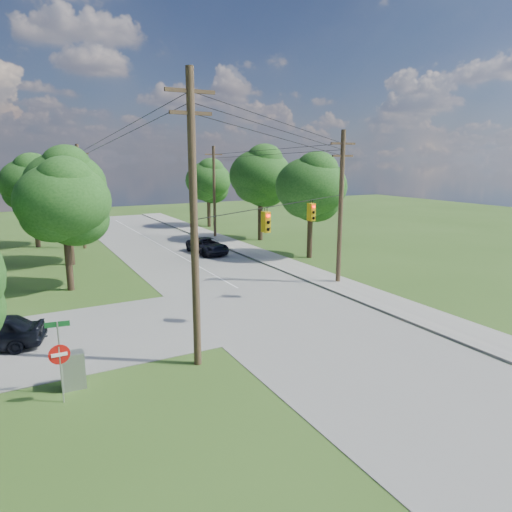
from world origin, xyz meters
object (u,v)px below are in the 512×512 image
pole_north_e (214,191)px  pole_north_w (81,196)px  car_main_north (207,246)px  control_cabinet (74,370)px  pole_sw (194,219)px  pole_ne (341,206)px  do_not_enter_sign (60,360)px

pole_north_e → pole_north_w: 13.90m
pole_north_w → car_main_north: 13.38m
pole_north_w → car_main_north: size_ratio=1.93×
car_main_north → control_cabinet: car_main_north is taller
pole_sw → pole_north_e: bearing=65.5°
control_cabinet → pole_north_e: bearing=60.2°
car_main_north → pole_sw: bearing=-117.7°
pole_sw → pole_north_e: 32.55m
pole_north_e → control_cabinet: size_ratio=6.99×
pole_ne → control_cabinet: size_ratio=7.34×
pole_ne → car_main_north: bearing=107.1°
pole_sw → do_not_enter_sign: bearing=-172.7°
pole_ne → control_cabinet: bearing=-158.3°
pole_sw → do_not_enter_sign: pole_sw is taller
pole_sw → pole_ne: pole_sw is taller
do_not_enter_sign → car_main_north: bearing=55.4°
pole_north_e → control_cabinet: pole_north_e is taller
control_cabinet → car_main_north: bearing=58.6°
pole_ne → pole_north_w: (-13.90, 22.00, -0.34)m
pole_north_w → do_not_enter_sign: pole_north_w is taller
pole_ne → pole_sw: bearing=-150.6°
pole_sw → pole_north_w: pole_sw is taller
pole_ne → car_main_north: (-4.26, 13.83, -4.72)m
pole_north_e → do_not_enter_sign: 35.89m
control_cabinet → do_not_enter_sign: size_ratio=0.65×
pole_north_e → do_not_enter_sign: (-18.91, -30.30, -3.51)m
pole_ne → control_cabinet: pole_ne is taller
pole_ne → pole_north_e: (-0.00, 22.00, -0.34)m
car_main_north → do_not_enter_sign: bearing=-127.9°
pole_north_w → do_not_enter_sign: size_ratio=4.52×
pole_north_w → do_not_enter_sign: bearing=-99.4°
pole_sw → pole_north_w: 29.62m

